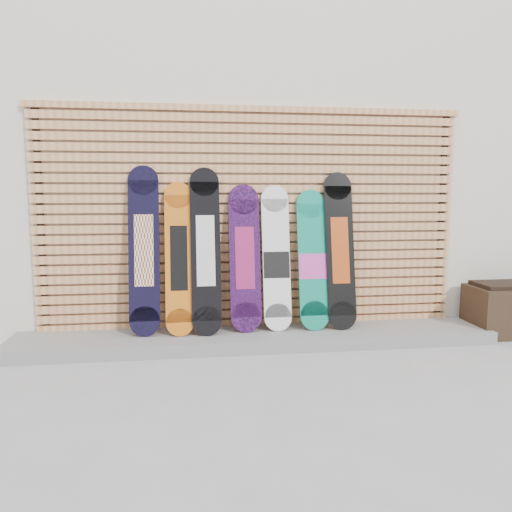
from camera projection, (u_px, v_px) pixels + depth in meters
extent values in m
plane|color=#969598|center=(285.00, 367.00, 4.19)|extent=(80.00, 80.00, 0.00)
cube|color=beige|center=(273.00, 170.00, 7.47)|extent=(12.00, 5.00, 3.60)
cube|color=slate|center=(256.00, 338.00, 4.83)|extent=(4.60, 0.70, 0.12)
cube|color=tan|center=(252.00, 322.00, 5.11)|extent=(4.20, 0.05, 0.08)
cube|color=tan|center=(252.00, 313.00, 5.10)|extent=(4.20, 0.05, 0.08)
cube|color=tan|center=(252.00, 304.00, 5.08)|extent=(4.20, 0.05, 0.07)
cube|color=tan|center=(252.00, 294.00, 5.07)|extent=(4.20, 0.05, 0.07)
cube|color=tan|center=(252.00, 285.00, 5.06)|extent=(4.20, 0.05, 0.07)
cube|color=tan|center=(252.00, 276.00, 5.05)|extent=(4.20, 0.05, 0.07)
cube|color=tan|center=(252.00, 266.00, 5.03)|extent=(4.20, 0.05, 0.07)
cube|color=tan|center=(252.00, 257.00, 5.02)|extent=(4.20, 0.05, 0.07)
cube|color=tan|center=(252.00, 247.00, 5.01)|extent=(4.20, 0.05, 0.07)
cube|color=tan|center=(252.00, 237.00, 5.00)|extent=(4.20, 0.05, 0.08)
cube|color=tan|center=(252.00, 228.00, 4.99)|extent=(4.20, 0.05, 0.08)
cube|color=tan|center=(252.00, 218.00, 4.97)|extent=(4.20, 0.05, 0.08)
cube|color=tan|center=(252.00, 208.00, 4.96)|extent=(4.20, 0.05, 0.08)
cube|color=tan|center=(252.00, 199.00, 4.95)|extent=(4.20, 0.05, 0.08)
cube|color=tan|center=(252.00, 189.00, 4.94)|extent=(4.20, 0.05, 0.08)
cube|color=tan|center=(252.00, 179.00, 4.92)|extent=(4.20, 0.05, 0.08)
cube|color=tan|center=(252.00, 169.00, 4.91)|extent=(4.20, 0.05, 0.08)
cube|color=tan|center=(252.00, 159.00, 4.90)|extent=(4.20, 0.05, 0.08)
cube|color=tan|center=(252.00, 149.00, 4.89)|extent=(4.20, 0.05, 0.08)
cube|color=tan|center=(252.00, 139.00, 4.88)|extent=(4.20, 0.05, 0.08)
cube|color=tan|center=(252.00, 129.00, 4.86)|extent=(4.20, 0.05, 0.08)
cube|color=tan|center=(252.00, 118.00, 4.85)|extent=(4.20, 0.05, 0.08)
cube|color=black|center=(41.00, 229.00, 4.74)|extent=(0.06, 0.04, 2.23)
cube|color=black|center=(441.00, 225.00, 5.28)|extent=(0.06, 0.04, 2.23)
cube|color=tan|center=(252.00, 109.00, 4.84)|extent=(4.26, 0.07, 0.06)
cube|color=black|center=(144.00, 250.00, 4.69)|extent=(0.29, 0.26, 1.31)
cylinder|color=black|center=(145.00, 321.00, 4.66)|extent=(0.29, 0.07, 0.29)
cylinder|color=black|center=(143.00, 180.00, 4.73)|extent=(0.29, 0.07, 0.29)
cube|color=white|center=(144.00, 250.00, 4.69)|extent=(0.18, 0.15, 0.67)
cube|color=orange|center=(179.00, 258.00, 4.73)|extent=(0.26, 0.29, 1.19)
cylinder|color=orange|center=(180.00, 322.00, 4.67)|extent=(0.26, 0.08, 0.26)
cylinder|color=orange|center=(178.00, 195.00, 4.78)|extent=(0.26, 0.08, 0.26)
cube|color=black|center=(179.00, 258.00, 4.73)|extent=(0.16, 0.16, 0.61)
cube|color=black|center=(206.00, 251.00, 4.74)|extent=(0.28, 0.30, 1.30)
cylinder|color=black|center=(207.00, 321.00, 4.69)|extent=(0.28, 0.08, 0.28)
cylinder|color=black|center=(204.00, 182.00, 4.80)|extent=(0.28, 0.08, 0.28)
cube|color=silver|center=(206.00, 251.00, 4.74)|extent=(0.17, 0.17, 0.67)
cube|color=black|center=(245.00, 258.00, 4.84)|extent=(0.30, 0.24, 1.13)
cylinder|color=black|center=(246.00, 317.00, 4.80)|extent=(0.30, 0.08, 0.30)
cylinder|color=black|center=(243.00, 200.00, 4.87)|extent=(0.30, 0.08, 0.30)
cube|color=#951D5A|center=(245.00, 258.00, 4.84)|extent=(0.19, 0.14, 0.60)
cube|color=white|center=(276.00, 258.00, 4.88)|extent=(0.27, 0.24, 1.15)
cylinder|color=white|center=(278.00, 317.00, 4.84)|extent=(0.27, 0.07, 0.27)
cylinder|color=white|center=(275.00, 199.00, 4.92)|extent=(0.27, 0.07, 0.27)
cube|color=black|center=(276.00, 265.00, 4.88)|extent=(0.26, 0.07, 0.26)
cube|color=#0D8467|center=(313.00, 259.00, 4.92)|extent=(0.29, 0.25, 1.09)
cylinder|color=#0D8467|center=(315.00, 316.00, 4.88)|extent=(0.29, 0.08, 0.29)
cylinder|color=#0D8467|center=(310.00, 204.00, 4.97)|extent=(0.29, 0.08, 0.29)
cube|color=#E651BC|center=(313.00, 266.00, 4.92)|extent=(0.28, 0.08, 0.25)
cube|color=black|center=(340.00, 250.00, 4.94)|extent=(0.28, 0.28, 1.27)
cylinder|color=black|center=(343.00, 315.00, 4.89)|extent=(0.28, 0.08, 0.28)
cylinder|color=black|center=(337.00, 186.00, 4.99)|extent=(0.28, 0.08, 0.28)
cube|color=#99340D|center=(340.00, 250.00, 4.94)|extent=(0.18, 0.16, 0.65)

